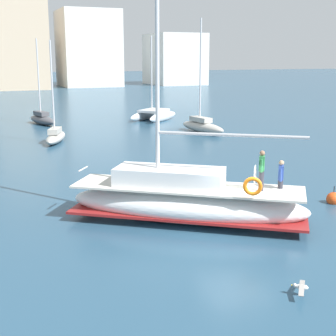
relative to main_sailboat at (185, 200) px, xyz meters
name	(u,v)px	position (x,y,z in m)	size (l,w,h in m)	color
ground_plane	(236,232)	(1.30, -1.85, -0.90)	(400.00, 400.00, 0.00)	#284C66
main_sailboat	(185,200)	(0.00, 0.00, 0.00)	(9.18, 7.58, 11.75)	white
moored_sloop_near	(154,114)	(10.14, 30.39, -0.25)	(6.15, 5.89, 8.52)	silver
moored_sloop_far	(56,136)	(-1.61, 20.73, -0.37)	(2.74, 4.74, 7.69)	#B7B2A8
moored_catamaran	(202,125)	(11.15, 21.07, -0.27)	(2.31, 5.85, 9.66)	#B7B2A8
moored_cutter_right	(42,119)	(-1.02, 31.74, -0.33)	(2.53, 5.28, 8.18)	#4C4C51
seagull	(301,287)	(0.40, -6.97, -0.63)	(0.75, 0.86, 0.17)	silver
mooring_buoy	(333,199)	(7.28, -0.24, -0.71)	(0.64, 0.64, 0.92)	#EA4C19
waterfront_buildings	(14,41)	(2.45, 91.64, 8.67)	(83.48, 17.10, 25.00)	beige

